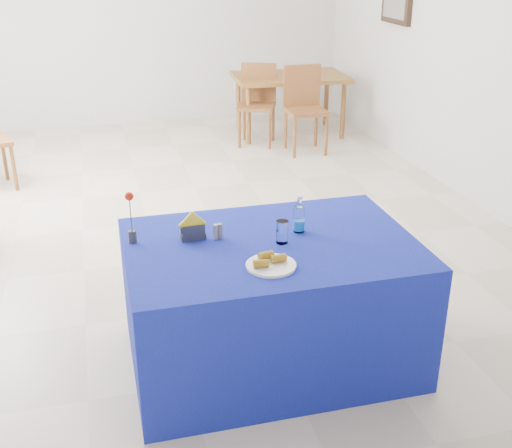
{
  "coord_description": "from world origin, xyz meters",
  "views": [
    {
      "loc": [
        -0.93,
        -5.27,
        2.27
      ],
      "look_at": [
        -0.16,
        -2.28,
        0.92
      ],
      "focal_mm": 45.0,
      "sensor_mm": 36.0,
      "label": 1
    }
  ],
  "objects_px": {
    "plate": "(271,265)",
    "chair_bg_right": "(304,103)",
    "water_bottle": "(299,220)",
    "chair_bg_left": "(258,98)",
    "oak_table": "(290,81)",
    "blue_table": "(270,302)"
  },
  "relations": [
    {
      "from": "plate",
      "to": "chair_bg_right",
      "type": "xyz_separation_m",
      "value": [
        1.6,
        4.22,
        -0.2
      ]
    },
    {
      "from": "oak_table",
      "to": "chair_bg_right",
      "type": "bearing_deg",
      "value": -93.84
    },
    {
      "from": "water_bottle",
      "to": "chair_bg_right",
      "type": "xyz_separation_m",
      "value": [
        1.32,
        3.84,
        -0.26
      ]
    },
    {
      "from": "plate",
      "to": "chair_bg_right",
      "type": "distance_m",
      "value": 4.52
    },
    {
      "from": "plate",
      "to": "water_bottle",
      "type": "bearing_deg",
      "value": 54.47
    },
    {
      "from": "water_bottle",
      "to": "chair_bg_left",
      "type": "height_order",
      "value": "water_bottle"
    },
    {
      "from": "oak_table",
      "to": "plate",
      "type": "bearing_deg",
      "value": -108.41
    },
    {
      "from": "water_bottle",
      "to": "chair_bg_right",
      "type": "height_order",
      "value": "chair_bg_right"
    },
    {
      "from": "water_bottle",
      "to": "oak_table",
      "type": "distance_m",
      "value": 4.76
    },
    {
      "from": "plate",
      "to": "blue_table",
      "type": "height_order",
      "value": "plate"
    },
    {
      "from": "water_bottle",
      "to": "chair_bg_left",
      "type": "distance_m",
      "value": 4.38
    },
    {
      "from": "plate",
      "to": "chair_bg_left",
      "type": "distance_m",
      "value": 4.81
    },
    {
      "from": "plate",
      "to": "chair_bg_left",
      "type": "xyz_separation_m",
      "value": [
        1.15,
        4.67,
        -0.22
      ]
    },
    {
      "from": "water_bottle",
      "to": "oak_table",
      "type": "bearing_deg",
      "value": 73.26
    },
    {
      "from": "plate",
      "to": "oak_table",
      "type": "xyz_separation_m",
      "value": [
        1.65,
        4.94,
        -0.09
      ]
    },
    {
      "from": "water_bottle",
      "to": "chair_bg_left",
      "type": "relative_size",
      "value": 0.23
    },
    {
      "from": "blue_table",
      "to": "water_bottle",
      "type": "height_order",
      "value": "water_bottle"
    },
    {
      "from": "oak_table",
      "to": "chair_bg_left",
      "type": "xyz_separation_m",
      "value": [
        -0.49,
        -0.27,
        -0.13
      ]
    },
    {
      "from": "plate",
      "to": "blue_table",
      "type": "distance_m",
      "value": 0.48
    },
    {
      "from": "oak_table",
      "to": "chair_bg_left",
      "type": "relative_size",
      "value": 1.51
    },
    {
      "from": "water_bottle",
      "to": "chair_bg_left",
      "type": "bearing_deg",
      "value": 78.43
    },
    {
      "from": "chair_bg_left",
      "to": "plate",
      "type": "bearing_deg",
      "value": -81.31
    }
  ]
}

